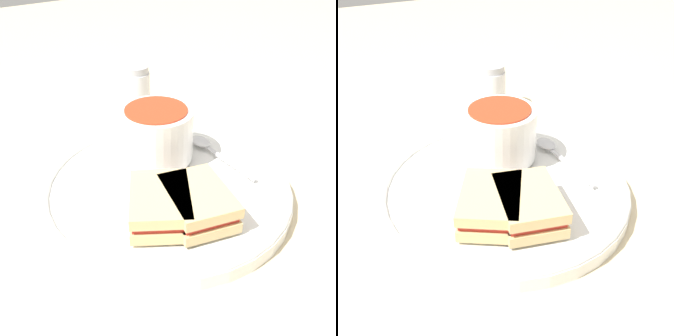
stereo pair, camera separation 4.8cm
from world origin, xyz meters
TOP-DOWN VIEW (x-y plane):
  - ground_plane at (0.00, 0.00)m, footprint 2.40×2.40m
  - plate at (0.00, 0.00)m, footprint 0.30×0.30m
  - soup_bowl at (-0.06, 0.02)m, footprint 0.10×0.10m
  - spoon at (-0.04, 0.09)m, footprint 0.13×0.02m
  - sandwich_half_near at (0.05, -0.04)m, footprint 0.11×0.10m
  - sandwich_half_far at (0.07, -0.01)m, footprint 0.10×0.08m
  - salt_shaker at (-0.24, 0.10)m, footprint 0.05×0.05m

SIDE VIEW (x-z plane):
  - ground_plane at x=0.00m, z-range 0.00..0.00m
  - plate at x=0.00m, z-range 0.00..0.02m
  - spoon at x=-0.04m, z-range 0.02..0.03m
  - sandwich_half_near at x=0.05m, z-range 0.02..0.06m
  - sandwich_half_far at x=0.07m, z-range 0.02..0.06m
  - salt_shaker at x=-0.24m, z-range 0.00..0.08m
  - soup_bowl at x=-0.06m, z-range 0.02..0.09m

